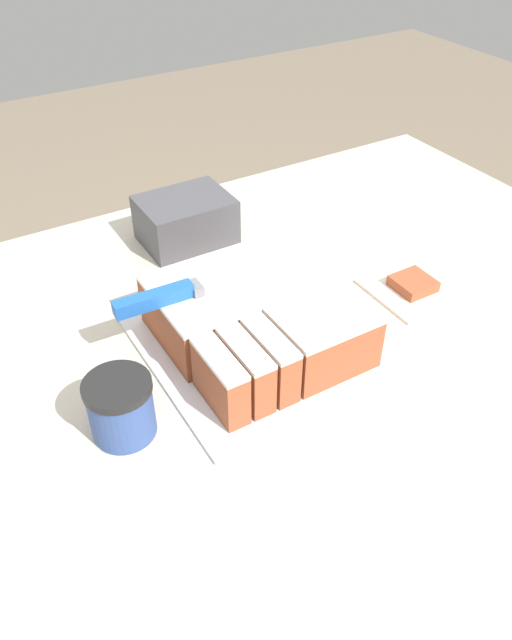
# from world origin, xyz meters

# --- Properties ---
(ground_plane) EXTENTS (8.00, 8.00, 0.00)m
(ground_plane) POSITION_xyz_m (0.00, 0.00, 0.00)
(ground_plane) COLOR #7F705B
(countertop) EXTENTS (1.40, 1.10, 0.89)m
(countertop) POSITION_xyz_m (0.00, 0.00, 0.45)
(countertop) COLOR beige
(countertop) RESTS_ON ground_plane
(cake_board) EXTENTS (0.33, 0.35, 0.01)m
(cake_board) POSITION_xyz_m (-0.07, 0.03, 0.89)
(cake_board) COLOR silver
(cake_board) RESTS_ON countertop
(cake) EXTENTS (0.26, 0.28, 0.09)m
(cake) POSITION_xyz_m (-0.07, 0.04, 0.94)
(cake) COLOR #994C2D
(cake) RESTS_ON cake_board
(knife) EXTENTS (0.31, 0.04, 0.02)m
(knife) POSITION_xyz_m (-0.17, 0.09, 0.99)
(knife) COLOR silver
(knife) RESTS_ON cake
(coffee_cup) EXTENTS (0.09, 0.09, 0.09)m
(coffee_cup) POSITION_xyz_m (-0.31, -0.03, 0.94)
(coffee_cup) COLOR #334C8C
(coffee_cup) RESTS_ON countertop
(paper_napkin) EXTENTS (0.14, 0.14, 0.01)m
(paper_napkin) POSITION_xyz_m (0.24, 0.02, 0.89)
(paper_napkin) COLOR white
(paper_napkin) RESTS_ON countertop
(brownie) EXTENTS (0.07, 0.07, 0.02)m
(brownie) POSITION_xyz_m (0.24, 0.02, 0.91)
(brownie) COLOR #994C2D
(brownie) RESTS_ON paper_napkin
(storage_box) EXTENTS (0.17, 0.13, 0.09)m
(storage_box) POSITION_xyz_m (-0.02, 0.37, 0.94)
(storage_box) COLOR #47474C
(storage_box) RESTS_ON countertop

